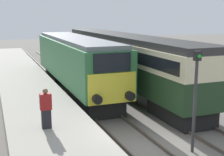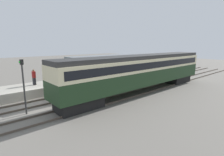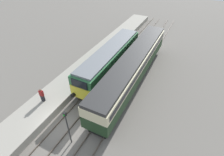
{
  "view_description": "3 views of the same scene",
  "coord_description": "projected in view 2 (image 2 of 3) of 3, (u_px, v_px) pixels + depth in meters",
  "views": [
    {
      "loc": [
        -5.37,
        -10.3,
        5.27
      ],
      "look_at": [
        0.0,
        3.43,
        2.27
      ],
      "focal_mm": 50.0,
      "sensor_mm": 36.0,
      "label": 1
    },
    {
      "loc": [
        14.79,
        -4.06,
        4.99
      ],
      "look_at": [
        1.7,
        7.43,
        1.6
      ],
      "focal_mm": 28.0,
      "sensor_mm": 36.0,
      "label": 2
    },
    {
      "loc": [
        8.94,
        -7.27,
        14.22
      ],
      "look_at": [
        1.7,
        7.43,
        1.6
      ],
      "focal_mm": 28.0,
      "sensor_mm": 36.0,
      "label": 3
    }
  ],
  "objects": [
    {
      "name": "rails_far_track",
      "position": [
        104.0,
        102.0,
        15.21
      ],
      "size": [
        1.5,
        60.0,
        0.14
      ],
      "color": "#4C4238",
      "rests_on": "ground_plane"
    },
    {
      "name": "rails_near_track",
      "position": [
        83.0,
        93.0,
        17.72
      ],
      "size": [
        1.51,
        60.0,
        0.14
      ],
      "color": "#4C4238",
      "rests_on": "ground_plane"
    },
    {
      "name": "ground_plane",
      "position": [
        31.0,
        105.0,
        14.49
      ],
      "size": [
        120.0,
        120.0,
        0.0
      ],
      "primitive_type": "plane",
      "color": "slate"
    },
    {
      "name": "person_on_platform",
      "position": [
        34.0,
        77.0,
        17.72
      ],
      "size": [
        0.44,
        0.26,
        1.6
      ],
      "color": "black",
      "rests_on": "platform_left"
    },
    {
      "name": "platform_left",
      "position": [
        89.0,
        81.0,
        22.02
      ],
      "size": [
        3.5,
        50.0,
        0.89
      ],
      "color": "#9E998C",
      "rests_on": "ground_plane"
    },
    {
      "name": "locomotive",
      "position": [
        121.0,
        69.0,
        20.77
      ],
      "size": [
        2.7,
        14.26,
        3.77
      ],
      "color": "black",
      "rests_on": "ground_plane"
    },
    {
      "name": "passenger_carriage",
      "position": [
        142.0,
        70.0,
        18.02
      ],
      "size": [
        2.75,
        19.3,
        3.9
      ],
      "color": "black",
      "rests_on": "ground_plane"
    },
    {
      "name": "signal_post",
      "position": [
        23.0,
        82.0,
        12.24
      ],
      "size": [
        0.24,
        0.28,
        3.96
      ],
      "color": "#333333",
      "rests_on": "ground_plane"
    }
  ]
}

